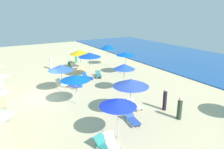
% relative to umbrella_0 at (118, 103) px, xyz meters
% --- Properties ---
extents(ground_plane, '(60.00, 60.00, 0.00)m').
position_rel_umbrella_0_xyz_m(ground_plane, '(-8.12, -2.26, -2.27)').
color(ground_plane, beige).
extents(ocean, '(60.00, 15.21, 0.12)m').
position_rel_umbrella_0_xyz_m(ocean, '(-8.12, 20.13, -2.21)').
color(ocean, '#1E509A').
rests_on(ocean, ground_plane).
extents(umbrella_0, '(2.11, 2.11, 2.49)m').
position_rel_umbrella_0_xyz_m(umbrella_0, '(0.00, 0.00, 0.00)').
color(umbrella_0, silver).
rests_on(umbrella_0, ground_plane).
extents(lounge_chair_0_0, '(1.48, 0.90, 0.68)m').
position_rel_umbrella_0_xyz_m(lounge_chair_0_0, '(0.58, -0.77, -2.03)').
color(lounge_chair_0_0, silver).
rests_on(lounge_chair_0_0, ground_plane).
extents(lounge_chair_0_1, '(1.55, 1.09, 0.70)m').
position_rel_umbrella_0_xyz_m(lounge_chair_0_1, '(0.59, -1.12, -2.02)').
color(lounge_chair_0_1, silver).
rests_on(lounge_chair_0_1, ground_plane).
extents(umbrella_1, '(1.92, 1.92, 2.81)m').
position_rel_umbrella_0_xyz_m(umbrella_1, '(-14.84, 7.89, 0.26)').
color(umbrella_1, silver).
rests_on(umbrella_1, ground_plane).
extents(umbrella_2, '(2.26, 2.26, 2.51)m').
position_rel_umbrella_0_xyz_m(umbrella_2, '(-8.83, -0.39, -0.01)').
color(umbrella_2, silver).
rests_on(umbrella_2, ground_plane).
extents(lounge_chair_2_0, '(1.36, 0.89, 0.58)m').
position_rel_umbrella_0_xyz_m(lounge_chair_2_0, '(-9.29, 0.75, -2.05)').
color(lounge_chair_2_0, silver).
rests_on(lounge_chair_2_0, ground_plane).
extents(lounge_chair_2_1, '(1.44, 1.11, 0.73)m').
position_rel_umbrella_0_xyz_m(lounge_chair_2_1, '(-10.00, -0.04, -2.00)').
color(lounge_chair_2_1, silver).
rests_on(lounge_chair_2_1, ground_plane).
extents(umbrella_3, '(2.49, 2.49, 2.46)m').
position_rel_umbrella_0_xyz_m(umbrella_3, '(-14.84, 3.93, -0.07)').
color(umbrella_3, silver).
rests_on(umbrella_3, ground_plane).
extents(lounge_chair_3_0, '(1.29, 0.73, 0.68)m').
position_rel_umbrella_0_xyz_m(lounge_chair_3_0, '(-15.75, 3.39, -2.02)').
color(lounge_chair_3_0, silver).
rests_on(lounge_chair_3_0, ground_plane).
extents(lounge_chair_3_1, '(1.35, 0.66, 0.70)m').
position_rel_umbrella_0_xyz_m(lounge_chair_3_1, '(-16.09, 3.22, -2.02)').
color(lounge_chair_3_1, silver).
rests_on(lounge_chair_3_1, ground_plane).
extents(umbrella_4, '(2.49, 2.49, 2.70)m').
position_rel_umbrella_0_xyz_m(umbrella_4, '(-1.94, 2.27, 0.17)').
color(umbrella_4, silver).
rests_on(umbrella_4, ground_plane).
extents(lounge_chair_4_0, '(1.43, 0.73, 0.68)m').
position_rel_umbrella_0_xyz_m(lounge_chair_4_0, '(-2.63, 3.16, -2.01)').
color(lounge_chair_4_0, silver).
rests_on(lounge_chair_4_0, ground_plane).
extents(lounge_chair_4_1, '(1.40, 0.78, 0.63)m').
position_rel_umbrella_0_xyz_m(lounge_chair_4_1, '(-0.96, 1.77, -2.05)').
color(lounge_chair_4_1, silver).
rests_on(lounge_chair_4_1, ground_plane).
extents(umbrella_5, '(2.31, 2.31, 2.39)m').
position_rel_umbrella_0_xyz_m(umbrella_5, '(-5.58, -0.29, -0.07)').
color(umbrella_5, silver).
rests_on(umbrella_5, ground_plane).
extents(umbrella_6, '(1.92, 1.92, 2.60)m').
position_rel_umbrella_0_xyz_m(umbrella_6, '(-5.97, 4.45, 0.08)').
color(umbrella_6, silver).
rests_on(umbrella_6, ground_plane).
extents(umbrella_7, '(2.47, 2.47, 2.75)m').
position_rel_umbrella_0_xyz_m(umbrella_7, '(-11.41, 3.63, 0.24)').
color(umbrella_7, silver).
rests_on(umbrella_7, ground_plane).
extents(lounge_chair_7_0, '(1.38, 1.05, 0.71)m').
position_rel_umbrella_0_xyz_m(lounge_chair_7_0, '(-10.77, 3.02, -2.02)').
color(lounge_chair_7_0, silver).
rests_on(lounge_chair_7_0, ground_plane).
extents(lounge_chair_7_1, '(1.45, 0.95, 0.63)m').
position_rel_umbrella_0_xyz_m(lounge_chair_7_1, '(-10.86, 4.38, -2.02)').
color(lounge_chair_7_1, silver).
rests_on(lounge_chair_7_1, ground_plane).
extents(umbrella_8, '(2.15, 2.15, 2.60)m').
position_rel_umbrella_0_xyz_m(umbrella_8, '(-10.35, 7.64, 0.13)').
color(umbrella_8, silver).
rests_on(umbrella_8, ground_plane).
extents(beachgoer_0, '(0.34, 0.34, 1.57)m').
position_rel_umbrella_0_xyz_m(beachgoer_0, '(0.23, 4.80, -1.54)').
color(beachgoer_0, '#27392B').
rests_on(beachgoer_0, ground_plane).
extents(beachgoer_1, '(0.45, 0.45, 1.58)m').
position_rel_umbrella_0_xyz_m(beachgoer_1, '(-16.88, 0.84, -1.52)').
color(beachgoer_1, white).
rests_on(beachgoer_1, ground_plane).
extents(beachgoer_2, '(0.31, 0.31, 1.66)m').
position_rel_umbrella_0_xyz_m(beachgoer_2, '(-1.30, 4.93, -1.49)').
color(beachgoer_2, black).
rests_on(beachgoer_2, ground_plane).
extents(beachgoer_3, '(0.41, 0.41, 1.53)m').
position_rel_umbrella_0_xyz_m(beachgoer_3, '(-18.45, 4.81, -1.55)').
color(beachgoer_3, '#34A66A').
rests_on(beachgoer_3, ground_plane).
extents(cooler_box_0, '(0.62, 0.37, 0.32)m').
position_rel_umbrella_0_xyz_m(cooler_box_0, '(-9.14, 1.46, -2.11)').
color(cooler_box_0, blue).
rests_on(cooler_box_0, ground_plane).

